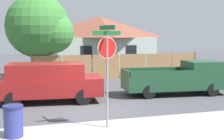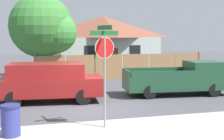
{
  "view_description": "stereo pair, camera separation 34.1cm",
  "coord_description": "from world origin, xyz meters",
  "px_view_note": "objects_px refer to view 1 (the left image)",
  "views": [
    {
      "loc": [
        -2.93,
        -12.96,
        3.19
      ],
      "look_at": [
        1.05,
        0.42,
        1.6
      ],
      "focal_mm": 50.0,
      "sensor_mm": 36.0,
      "label": 1
    },
    {
      "loc": [
        -2.61,
        -13.05,
        3.19
      ],
      "look_at": [
        1.05,
        0.42,
        1.6
      ],
      "focal_mm": 50.0,
      "sensor_mm": 36.0,
      "label": 2
    }
  ],
  "objects_px": {
    "house": "(99,41)",
    "oak_tree": "(41,27)",
    "stop_sign": "(107,58)",
    "red_suv": "(48,81)",
    "orange_pickup": "(180,79)",
    "trash_bin": "(13,121)"
  },
  "relations": [
    {
      "from": "oak_tree",
      "to": "stop_sign",
      "type": "height_order",
      "value": "oak_tree"
    },
    {
      "from": "house",
      "to": "red_suv",
      "type": "distance_m",
      "value": 16.21
    },
    {
      "from": "oak_tree",
      "to": "house",
      "type": "bearing_deg",
      "value": 49.92
    },
    {
      "from": "oak_tree",
      "to": "stop_sign",
      "type": "relative_size",
      "value": 1.72
    },
    {
      "from": "stop_sign",
      "to": "oak_tree",
      "type": "bearing_deg",
      "value": 80.66
    },
    {
      "from": "red_suv",
      "to": "trash_bin",
      "type": "relative_size",
      "value": 5.1
    },
    {
      "from": "house",
      "to": "stop_sign",
      "type": "distance_m",
      "value": 20.11
    },
    {
      "from": "house",
      "to": "red_suv",
      "type": "height_order",
      "value": "house"
    },
    {
      "from": "house",
      "to": "oak_tree",
      "type": "relative_size",
      "value": 1.62
    },
    {
      "from": "house",
      "to": "trash_bin",
      "type": "bearing_deg",
      "value": -111.57
    },
    {
      "from": "house",
      "to": "oak_tree",
      "type": "height_order",
      "value": "oak_tree"
    },
    {
      "from": "oak_tree",
      "to": "orange_pickup",
      "type": "height_order",
      "value": "oak_tree"
    },
    {
      "from": "red_suv",
      "to": "orange_pickup",
      "type": "xyz_separation_m",
      "value": [
        6.93,
        -0.03,
        -0.15
      ]
    },
    {
      "from": "house",
      "to": "trash_bin",
      "type": "xyz_separation_m",
      "value": [
        -7.79,
        -19.7,
        -2.06
      ]
    },
    {
      "from": "oak_tree",
      "to": "red_suv",
      "type": "xyz_separation_m",
      "value": [
        -0.26,
        -7.69,
        -2.69
      ]
    },
    {
      "from": "red_suv",
      "to": "stop_sign",
      "type": "xyz_separation_m",
      "value": [
        1.58,
        -4.69,
        1.41
      ]
    },
    {
      "from": "red_suv",
      "to": "stop_sign",
      "type": "height_order",
      "value": "stop_sign"
    },
    {
      "from": "stop_sign",
      "to": "trash_bin",
      "type": "relative_size",
      "value": 3.47
    },
    {
      "from": "house",
      "to": "oak_tree",
      "type": "distance_m",
      "value": 9.43
    },
    {
      "from": "oak_tree",
      "to": "stop_sign",
      "type": "bearing_deg",
      "value": -83.88
    },
    {
      "from": "oak_tree",
      "to": "red_suv",
      "type": "bearing_deg",
      "value": -91.92
    },
    {
      "from": "orange_pickup",
      "to": "stop_sign",
      "type": "height_order",
      "value": "stop_sign"
    }
  ]
}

